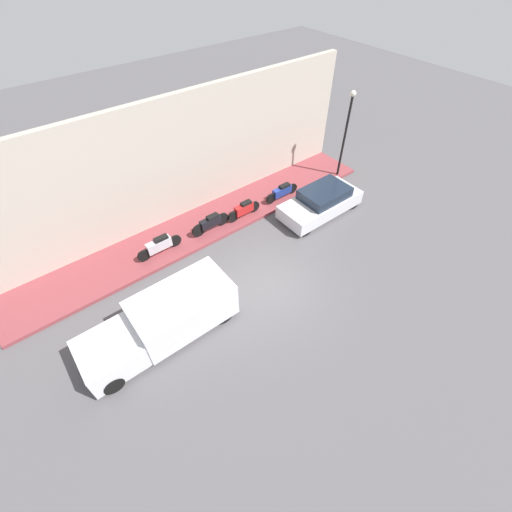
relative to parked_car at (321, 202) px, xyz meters
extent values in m
plane|color=#514F51|center=(-2.15, 5.01, -0.64)|extent=(60.00, 60.00, 0.00)
cube|color=brown|center=(2.66, 5.01, -0.56)|extent=(2.57, 18.35, 0.16)
cube|color=#B2A899|center=(4.09, 5.01, 2.23)|extent=(0.30, 18.35, 5.73)
cube|color=silver|center=(0.00, 0.05, -0.13)|extent=(1.81, 4.23, 0.68)
cube|color=#192333|center=(0.00, -0.16, 0.44)|extent=(1.59, 2.32, 0.48)
cylinder|color=black|center=(-0.78, 1.71, -0.34)|extent=(0.20, 0.60, 0.60)
cylinder|color=black|center=(0.78, 1.71, -0.34)|extent=(0.20, 0.60, 0.60)
cylinder|color=black|center=(-0.78, -1.61, -0.34)|extent=(0.20, 0.60, 0.60)
cylinder|color=black|center=(0.78, -1.61, -0.34)|extent=(0.20, 0.60, 0.60)
cube|color=silver|center=(-1.57, 8.56, 0.28)|extent=(1.89, 3.50, 1.48)
cube|color=silver|center=(-1.57, 11.25, 0.06)|extent=(1.79, 1.88, 1.03)
cube|color=#192333|center=(-1.57, 11.53, 0.35)|extent=(1.60, 1.04, 0.41)
cylinder|color=black|center=(-2.38, 11.61, -0.30)|extent=(0.22, 0.67, 0.67)
cylinder|color=black|center=(-0.75, 11.61, -0.30)|extent=(0.22, 0.67, 0.67)
cylinder|color=black|center=(-2.38, 7.39, -0.30)|extent=(0.22, 0.67, 0.67)
cylinder|color=black|center=(-0.75, 7.39, -0.30)|extent=(0.22, 0.67, 0.67)
cube|color=navy|center=(1.92, 0.87, -0.05)|extent=(0.30, 1.08, 0.40)
cube|color=black|center=(1.92, 0.72, 0.21)|extent=(0.27, 0.59, 0.12)
cylinder|color=black|center=(1.92, 1.61, -0.21)|extent=(0.10, 0.54, 0.54)
cylinder|color=black|center=(1.92, 0.13, -0.21)|extent=(0.10, 0.54, 0.54)
cube|color=#B21E1E|center=(1.92, 3.30, -0.02)|extent=(0.30, 0.98, 0.44)
cube|color=black|center=(1.92, 3.17, 0.26)|extent=(0.27, 0.53, 0.12)
cylinder|color=black|center=(1.92, 3.93, -0.20)|extent=(0.10, 0.57, 0.57)
cylinder|color=black|center=(1.92, 2.67, -0.20)|extent=(0.10, 0.57, 0.57)
cube|color=#B7B7BF|center=(2.14, 7.67, 0.00)|extent=(0.30, 1.10, 0.47)
cube|color=black|center=(2.14, 7.52, 0.29)|extent=(0.27, 0.60, 0.12)
cylinder|color=black|center=(2.14, 8.41, -0.20)|extent=(0.10, 0.57, 0.57)
cylinder|color=black|center=(2.14, 6.93, -0.20)|extent=(0.10, 0.57, 0.57)
cube|color=black|center=(2.05, 5.12, 0.00)|extent=(0.30, 1.03, 0.41)
cube|color=black|center=(2.05, 4.98, 0.26)|extent=(0.27, 0.56, 0.12)
cylinder|color=black|center=(2.05, 5.77, -0.16)|extent=(0.10, 0.65, 0.65)
cylinder|color=black|center=(2.05, 4.47, -0.16)|extent=(0.10, 0.65, 0.65)
cylinder|color=black|center=(1.67, -3.08, 1.68)|extent=(0.12, 0.12, 4.33)
sphere|color=silver|center=(1.67, -3.08, 3.93)|extent=(0.29, 0.29, 0.29)
camera|label=1|loc=(-8.72, 10.86, 10.23)|focal=24.00mm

